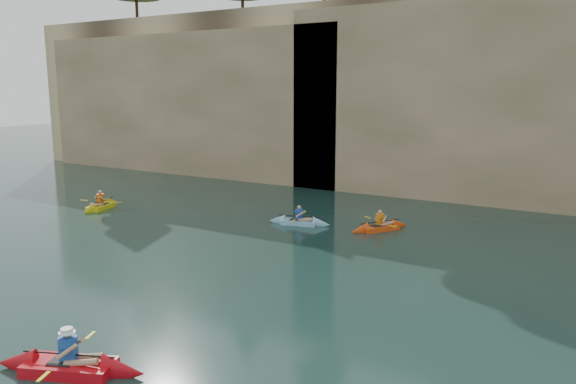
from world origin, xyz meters
The scene contains 10 objects.
ground centered at (0.00, 0.00, 0.00)m, with size 160.00×160.00×0.00m, color black.
cliff centered at (0.00, 30.00, 6.00)m, with size 70.00×16.00×12.00m, color tan.
cliff_slab_west centered at (-20.00, 22.60, 5.28)m, with size 26.00×2.40×10.56m, color tan.
cliff_slab_center centered at (2.00, 22.60, 5.70)m, with size 24.00×2.40×11.40m, color tan.
sea_cave_west centered at (-18.00, 21.95, 2.00)m, with size 4.50×1.00×4.00m, color black.
sea_cave_center centered at (-4.00, 21.95, 1.60)m, with size 3.50×1.00×3.20m, color black.
main_kayaker centered at (-1.97, -1.96, 0.18)m, with size 3.58×2.24×1.32m.
kayaker_orange centered at (-0.92, 13.71, 0.14)m, with size 2.19×2.98×1.16m.
kayaker_yellow centered at (-15.25, 10.30, 0.15)m, with size 2.37×3.12×1.25m.
kayaker_ltblue_mid centered at (-4.56, 12.75, 0.14)m, with size 3.07×2.21×1.14m.
Camera 1 is at (8.25, -9.37, 6.30)m, focal length 35.00 mm.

